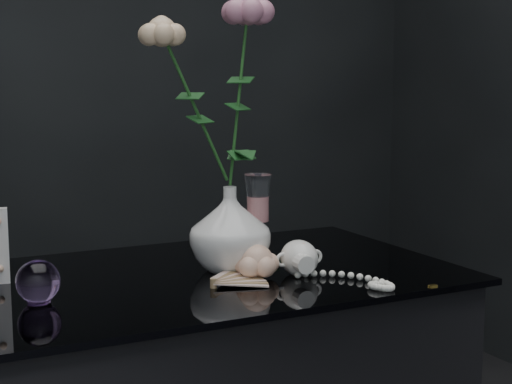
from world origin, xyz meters
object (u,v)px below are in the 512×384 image
loose_rose (257,261)px  pearl_jar (299,256)px  wine_glass (258,219)px  vase (230,229)px  paperweight (38,281)px

loose_rose → pearl_jar: bearing=-4.2°
wine_glass → loose_rose: 0.14m
pearl_jar → vase: bearing=143.1°
pearl_jar → loose_rose: bearing=175.1°
wine_glass → paperweight: (-0.45, -0.09, -0.05)m
wine_glass → pearl_jar: bearing=-79.4°
wine_glass → loose_rose: (-0.06, -0.11, -0.06)m
loose_rose → pearl_jar: size_ratio=0.75×
paperweight → pearl_jar: 0.48m
vase → loose_rose: (0.02, -0.08, -0.05)m
paperweight → pearl_jar: (0.47, -0.03, -0.00)m
wine_glass → paperweight: size_ratio=2.46×
paperweight → loose_rose: size_ratio=0.39×
vase → paperweight: 0.38m
pearl_jar → wine_glass: bearing=105.1°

